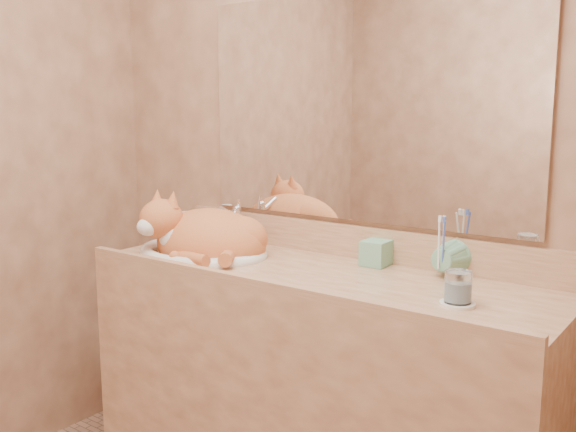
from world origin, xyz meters
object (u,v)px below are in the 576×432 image
Objects in this scene: vanity_counter at (315,393)px; water_glass at (458,287)px; cat at (203,234)px; soap_dispenser at (370,240)px; sink_basin at (202,233)px; toothbrush_cup at (441,262)px.

water_glass reaches higher than vanity_counter.
soap_dispenser is (0.59, 0.19, 0.02)m from cat.
soap_dispenser is (0.61, 0.18, 0.02)m from sink_basin.
cat is (0.01, -0.01, -0.00)m from sink_basin.
soap_dispenser reaches higher than vanity_counter.
cat reaches higher than water_glass.
sink_basin reaches higher than water_glass.
cat is at bearing -163.49° from soap_dispenser.
water_glass is at bearing -30.92° from soap_dispenser.
toothbrush_cup is at bearing 122.92° from water_glass.
water_glass is at bearing 7.16° from sink_basin.
soap_dispenser is 2.24× the size of water_glass.
soap_dispenser is at bearing 26.47° from sink_basin.
soap_dispenser is 0.26m from toothbrush_cup.
soap_dispenser reaches higher than sink_basin.
sink_basin is 2.58× the size of soap_dispenser.
cat is at bearing 177.82° from water_glass.
toothbrush_cup is at bearing -0.89° from soap_dispenser.
soap_dispenser reaches higher than toothbrush_cup.
toothbrush_cup is 1.38× the size of water_glass.
toothbrush_cup is (0.85, 0.19, -0.02)m from cat.
toothbrush_cup is (0.36, 0.16, 0.48)m from vanity_counter.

